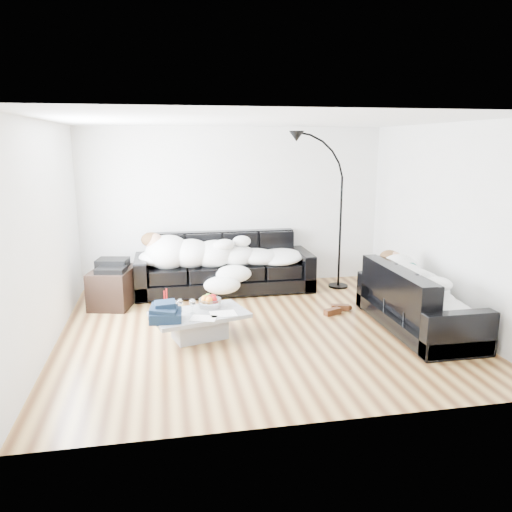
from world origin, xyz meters
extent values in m
plane|color=brown|center=(0.00, 0.00, 0.00)|extent=(5.00, 5.00, 0.00)
cube|color=silver|center=(0.00, 2.25, 1.30)|extent=(5.00, 0.02, 2.60)
cube|color=silver|center=(-2.50, 0.00, 1.30)|extent=(0.02, 4.50, 2.60)
cube|color=silver|center=(2.50, 0.00, 1.30)|extent=(0.02, 4.50, 2.60)
plane|color=white|center=(0.00, 0.00, 2.60)|extent=(5.00, 5.00, 0.00)
cube|color=black|center=(-0.23, 1.81, 0.46)|extent=(2.81, 0.97, 0.92)
cube|color=black|center=(1.99, -0.35, 0.41)|extent=(0.86, 2.00, 0.81)
ellipsoid|color=#0D5D4A|center=(1.93, 0.27, 0.72)|extent=(0.42, 0.38, 0.20)
cube|color=#939699|center=(-0.79, -0.16, 0.16)|extent=(1.26, 0.94, 0.33)
cylinder|color=white|center=(-0.64, 0.03, 0.41)|extent=(0.35, 0.35, 0.17)
cylinder|color=white|center=(-1.01, -0.06, 0.41)|extent=(0.07, 0.07, 0.16)
cylinder|color=white|center=(-1.07, -0.18, 0.41)|extent=(0.09, 0.09, 0.17)
cylinder|color=white|center=(-0.87, -0.18, 0.42)|extent=(0.10, 0.10, 0.19)
cylinder|color=maroon|center=(-1.20, 0.05, 0.45)|extent=(0.05, 0.05, 0.23)
cylinder|color=maroon|center=(-1.17, 0.11, 0.45)|extent=(0.05, 0.05, 0.24)
cube|color=silver|center=(-0.51, -0.26, 0.34)|extent=(0.32, 0.26, 0.01)
cube|color=silver|center=(-0.75, -0.37, 0.34)|extent=(0.35, 0.30, 0.01)
cube|color=black|center=(-1.93, 1.37, 0.27)|extent=(0.72, 0.91, 0.55)
cube|color=black|center=(-1.93, 1.37, 0.61)|extent=(0.50, 0.42, 0.13)
camera|label=1|loc=(-1.17, -5.94, 2.34)|focal=35.00mm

